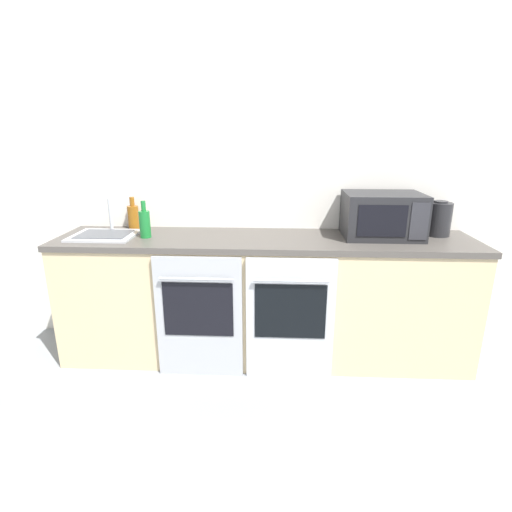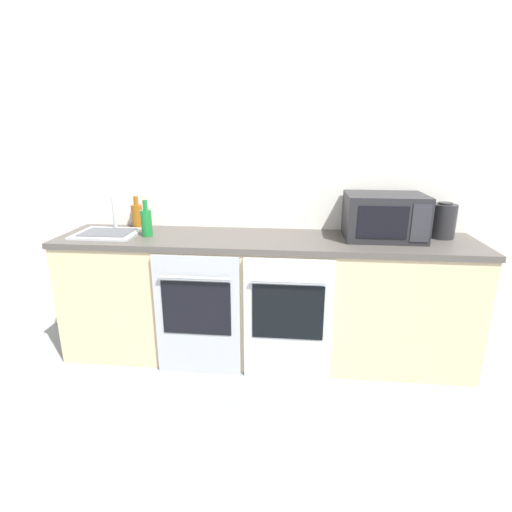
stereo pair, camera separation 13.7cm
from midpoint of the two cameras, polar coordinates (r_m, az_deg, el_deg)
wall_back at (r=3.03m, az=0.19°, el=11.40°), size 10.00×0.06×2.60m
counter_back at (r=2.93m, az=-0.13°, el=-5.94°), size 2.91×0.61×0.91m
oven_left at (r=2.72m, az=-9.59°, el=-8.60°), size 0.58×0.06×0.85m
oven_right at (r=2.66m, az=3.39°, el=-9.00°), size 0.58×0.06×0.85m
microwave at (r=2.90m, az=16.29°, el=5.61°), size 0.53×0.40×0.31m
bottle_green at (r=2.89m, az=-16.92°, el=4.49°), size 0.08×0.08×0.26m
bottle_amber at (r=3.19m, az=-18.31°, el=5.38°), size 0.08×0.08×0.24m
kettle at (r=3.08m, az=23.49°, el=4.89°), size 0.17×0.17×0.25m
sink at (r=3.04m, az=-22.03°, el=2.89°), size 0.43×0.36×0.25m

